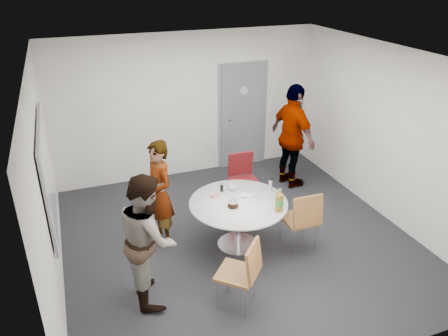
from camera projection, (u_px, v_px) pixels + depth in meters
name	position (u px, v px, depth m)	size (l,w,h in m)	color
floor	(238.00, 239.00, 6.58)	(5.00, 5.00, 0.00)	black
ceiling	(241.00, 58.00, 5.42)	(5.00, 5.00, 0.00)	silver
wall_back	(188.00, 106.00, 8.11)	(5.00, 5.00, 0.00)	silver
wall_left	(46.00, 187.00, 5.20)	(5.00, 5.00, 0.00)	silver
wall_right	(387.00, 134.00, 6.79)	(5.00, 5.00, 0.00)	silver
wall_front	(346.00, 265.00, 3.89)	(5.00, 5.00, 0.00)	silver
door	(243.00, 116.00, 8.58)	(1.02, 0.17, 2.12)	slate
whiteboard	(47.00, 173.00, 5.34)	(0.04, 1.90, 1.25)	gray
table	(241.00, 208.00, 6.17)	(1.39, 1.39, 1.05)	white
chair_near_left	(244.00, 269.00, 5.07)	(0.64, 0.63, 0.92)	brown
chair_near_right	(303.00, 216.00, 6.05)	(0.47, 0.51, 0.96)	brown
chair_far	(243.00, 175.00, 7.26)	(0.47, 0.51, 0.94)	maroon
person_main	(159.00, 193.00, 6.22)	(0.58, 0.38, 1.59)	#A5C6EA
person_left	(148.00, 238.00, 5.15)	(0.81, 0.63, 1.66)	white
person_right	(293.00, 137.00, 7.77)	(1.12, 0.47, 1.91)	black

